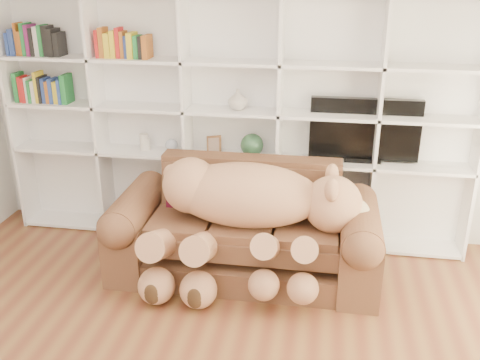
% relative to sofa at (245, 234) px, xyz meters
% --- Properties ---
extents(wall_back, '(5.00, 0.02, 2.70)m').
position_rel_sofa_xyz_m(wall_back, '(-0.22, 0.84, 0.99)').
color(wall_back, silver).
rests_on(wall_back, floor).
extents(bookshelf, '(4.43, 0.35, 2.40)m').
position_rel_sofa_xyz_m(bookshelf, '(-0.46, 0.70, 0.94)').
color(bookshelf, white).
rests_on(bookshelf, floor).
extents(sofa, '(2.29, 0.99, 0.96)m').
position_rel_sofa_xyz_m(sofa, '(0.00, 0.00, 0.00)').
color(sofa, brown).
rests_on(sofa, floor).
extents(teddy_bear, '(1.83, 0.97, 1.06)m').
position_rel_sofa_xyz_m(teddy_bear, '(0.04, -0.19, 0.32)').
color(teddy_bear, tan).
rests_on(teddy_bear, sofa).
extents(throw_pillow, '(0.39, 0.23, 0.40)m').
position_rel_sofa_xyz_m(throw_pillow, '(-0.54, 0.16, 0.32)').
color(throw_pillow, maroon).
rests_on(throw_pillow, sofa).
extents(gift_box, '(0.30, 0.28, 0.21)m').
position_rel_sofa_xyz_m(gift_box, '(0.84, -0.19, -0.26)').
color(gift_box, red).
rests_on(gift_box, floor).
extents(tv, '(1.00, 0.18, 0.59)m').
position_rel_sofa_xyz_m(tv, '(1.00, 0.70, 0.79)').
color(tv, black).
rests_on(tv, bookshelf).
extents(picture_frame, '(0.14, 0.08, 0.17)m').
position_rel_sofa_xyz_m(picture_frame, '(-0.41, 0.65, 0.60)').
color(picture_frame, brown).
rests_on(picture_frame, bookshelf).
extents(green_vase, '(0.22, 0.22, 0.22)m').
position_rel_sofa_xyz_m(green_vase, '(-0.04, 0.65, 0.61)').
color(green_vase, '#2C5735').
rests_on(green_vase, bookshelf).
extents(figurine_tall, '(0.08, 0.08, 0.17)m').
position_rel_sofa_xyz_m(figurine_tall, '(-1.11, 0.65, 0.58)').
color(figurine_tall, silver).
rests_on(figurine_tall, bookshelf).
extents(figurine_short, '(0.08, 0.08, 0.12)m').
position_rel_sofa_xyz_m(figurine_short, '(-1.08, 0.65, 0.56)').
color(figurine_short, silver).
rests_on(figurine_short, bookshelf).
extents(snow_globe, '(0.12, 0.12, 0.12)m').
position_rel_sofa_xyz_m(snow_globe, '(-0.83, 0.65, 0.57)').
color(snow_globe, silver).
rests_on(snow_globe, bookshelf).
extents(shelf_vase, '(0.20, 0.20, 0.19)m').
position_rel_sofa_xyz_m(shelf_vase, '(-0.17, 0.65, 1.05)').
color(shelf_vase, beige).
rests_on(shelf_vase, bookshelf).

